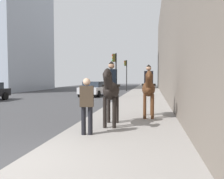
% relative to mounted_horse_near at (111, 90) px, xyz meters
% --- Properties ---
extents(sidewalk_slab, '(120.00, 3.82, 0.12)m').
position_rel_mounted_horse_near_xyz_m(sidewalk_slab, '(-3.77, -0.57, -1.34)').
color(sidewalk_slab, gray).
rests_on(sidewalk_slab, ground).
extents(mounted_horse_near, '(2.15, 0.63, 2.31)m').
position_rel_mounted_horse_near_xyz_m(mounted_horse_near, '(0.00, 0.00, 0.00)').
color(mounted_horse_near, black).
rests_on(mounted_horse_near, sidewalk_slab).
extents(mounted_horse_far, '(2.15, 0.62, 2.29)m').
position_rel_mounted_horse_near_xyz_m(mounted_horse_far, '(1.94, -1.29, -0.01)').
color(mounted_horse_far, '#4C2B16').
rests_on(mounted_horse_far, sidewalk_slab).
extents(pedestrian_greeting, '(0.33, 0.44, 1.70)m').
position_rel_mounted_horse_near_xyz_m(pedestrian_greeting, '(-1.36, 0.48, -0.31)').
color(pedestrian_greeting, black).
rests_on(pedestrian_greeting, sidewalk_slab).
extents(car_near_lane, '(4.18, 2.16, 1.44)m').
position_rel_mounted_horse_near_xyz_m(car_near_lane, '(13.42, 4.23, -0.64)').
color(car_near_lane, silver).
rests_on(car_near_lane, ground).
extents(traffic_light_near_curb, '(0.20, 0.44, 3.94)m').
position_rel_mounted_horse_near_xyz_m(traffic_light_near_curb, '(11.40, 1.74, 1.23)').
color(traffic_light_near_curb, black).
rests_on(traffic_light_near_curb, ground).
extents(traffic_light_far_curb, '(0.20, 0.44, 4.13)m').
position_rel_mounted_horse_near_xyz_m(traffic_light_far_curb, '(21.68, 1.96, 1.35)').
color(traffic_light_far_curb, black).
rests_on(traffic_light_far_curb, ground).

